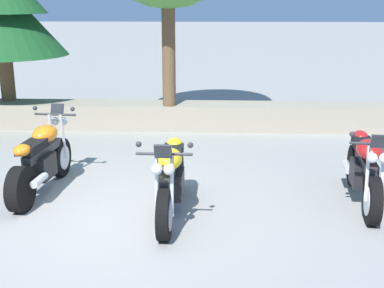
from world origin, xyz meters
TOP-DOWN VIEW (x-y plane):
  - ground_plane at (0.00, 0.00)m, footprint 120.00×120.00m
  - stone_wall at (0.00, 4.80)m, footprint 36.00×0.80m
  - motorcycle_orange_near_left at (-1.37, 0.83)m, footprint 0.67×2.07m
  - motorcycle_yellow_centre at (0.57, 0.04)m, footprint 0.67×2.06m
  - motorcycle_red_far_right at (3.21, 0.57)m, footprint 0.67×2.06m
  - pine_tree_mid_left at (-3.50, 5.02)m, footprint 2.79×2.79m

SIDE VIEW (x-z plane):
  - ground_plane at x=0.00m, z-range 0.00..0.00m
  - stone_wall at x=0.00m, z-range 0.00..0.55m
  - motorcycle_orange_near_left at x=-1.37m, z-range -0.10..1.07m
  - motorcycle_yellow_centre at x=0.57m, z-range -0.10..1.07m
  - motorcycle_red_far_right at x=3.21m, z-range -0.10..1.07m
  - pine_tree_mid_left at x=-3.50m, z-range 1.00..4.08m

